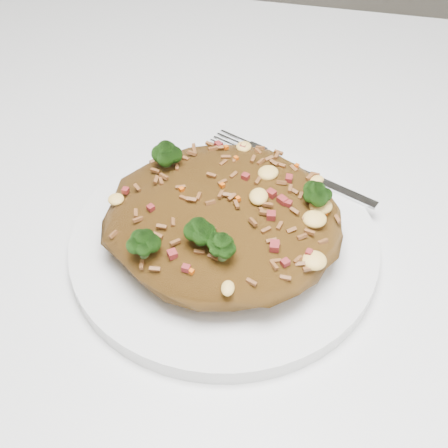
{
  "coord_description": "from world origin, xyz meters",
  "views": [
    {
      "loc": [
        0.04,
        -0.35,
        1.12
      ],
      "look_at": [
        -0.03,
        -0.02,
        0.78
      ],
      "focal_mm": 50.0,
      "sensor_mm": 36.0,
      "label": 1
    }
  ],
  "objects_px": {
    "fork": "(299,172)",
    "dining_table": "(256,301)",
    "plate": "(224,243)",
    "fried_rice": "(224,212)"
  },
  "relations": [
    {
      "from": "plate",
      "to": "fork",
      "type": "distance_m",
      "value": 0.1
    },
    {
      "from": "fork",
      "to": "dining_table",
      "type": "bearing_deg",
      "value": -86.26
    },
    {
      "from": "fried_rice",
      "to": "fork",
      "type": "relative_size",
      "value": 1.17
    },
    {
      "from": "plate",
      "to": "fried_rice",
      "type": "xyz_separation_m",
      "value": [
        -0.0,
        -0.0,
        0.04
      ]
    },
    {
      "from": "plate",
      "to": "fried_rice",
      "type": "relative_size",
      "value": 1.33
    },
    {
      "from": "fried_rice",
      "to": "fork",
      "type": "distance_m",
      "value": 0.1
    },
    {
      "from": "plate",
      "to": "fried_rice",
      "type": "bearing_deg",
      "value": -105.79
    },
    {
      "from": "dining_table",
      "to": "fork",
      "type": "height_order",
      "value": "fork"
    },
    {
      "from": "dining_table",
      "to": "plate",
      "type": "xyz_separation_m",
      "value": [
        -0.03,
        -0.02,
        0.1
      ]
    },
    {
      "from": "plate",
      "to": "fried_rice",
      "type": "height_order",
      "value": "fried_rice"
    }
  ]
}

